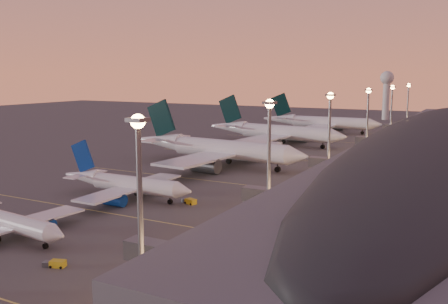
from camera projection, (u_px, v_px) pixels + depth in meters
ground at (124, 208)px, 114.95m from camera, size 700.00×700.00×0.00m
airliner_narrow_south at (6, 221)px, 94.09m from camera, size 33.62×30.16×12.00m
airliner_narrow_north at (125, 184)px, 124.01m from camera, size 38.66×34.41×13.86m
airliner_wide_near at (216, 149)px, 168.47m from camera, size 67.84×62.00×21.70m
airliner_wide_mid at (274, 132)px, 217.77m from camera, size 66.41×60.86×21.24m
airliner_wide_far at (320, 122)px, 263.36m from camera, size 63.67×57.85×20.41m
terminal_building at (445, 148)px, 147.72m from camera, size 56.35×255.00×17.46m
light_masts at (353, 117)px, 151.95m from camera, size 2.20×217.20×25.90m
radar_tower at (387, 87)px, 333.11m from camera, size 9.00×9.00×32.50m
lane_markings at (210, 177)px, 149.76m from camera, size 90.00×180.36×0.00m
baggage_tug_a at (55, 264)px, 79.90m from camera, size 3.90×2.49×1.09m
baggage_tug_b at (126, 282)px, 72.65m from camera, size 4.50×3.28×1.25m
baggage_tug_c at (189, 201)px, 118.87m from camera, size 4.39×2.85×1.22m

